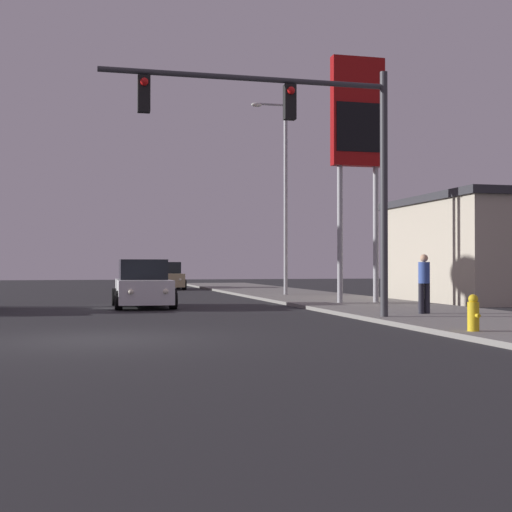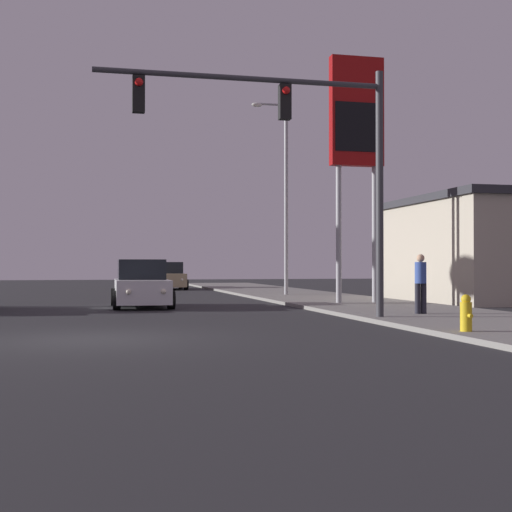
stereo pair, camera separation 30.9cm
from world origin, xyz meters
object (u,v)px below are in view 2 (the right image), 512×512
(car_white, at_px, (141,286))
(gas_station_sign, at_px, (357,125))
(traffic_light_mast, at_px, (301,139))
(pedestrian_on_sidewalk, at_px, (421,281))
(car_tan, at_px, (169,277))
(fire_hydrant, at_px, (466,313))
(street_lamp, at_px, (283,187))

(car_white, distance_m, gas_station_sign, 9.74)
(car_white, distance_m, traffic_light_mast, 9.40)
(car_white, height_order, traffic_light_mast, traffic_light_mast)
(pedestrian_on_sidewalk, bearing_deg, car_white, 136.60)
(car_tan, bearing_deg, fire_hydrant, 96.33)
(car_tan, height_order, car_white, same)
(traffic_light_mast, height_order, gas_station_sign, gas_station_sign)
(car_tan, relative_size, gas_station_sign, 0.48)
(car_white, relative_size, traffic_light_mast, 0.57)
(fire_hydrant, bearing_deg, traffic_light_mast, 117.48)
(car_tan, relative_size, fire_hydrant, 5.69)
(car_tan, height_order, pedestrian_on_sidewalk, pedestrian_on_sidewalk)
(car_white, xyz_separation_m, gas_station_sign, (7.75, -0.80, 5.86))
(car_white, relative_size, street_lamp, 0.48)
(car_tan, xyz_separation_m, car_white, (-2.92, -18.65, 0.00))
(car_white, bearing_deg, gas_station_sign, 175.04)
(street_lamp, distance_m, gas_station_sign, 7.67)
(car_white, xyz_separation_m, pedestrian_on_sidewalk, (7.29, -6.90, 0.27))
(traffic_light_mast, xyz_separation_m, gas_station_sign, (4.19, 6.94, 1.88))
(fire_hydrant, distance_m, pedestrian_on_sidewalk, 5.39)
(car_white, height_order, fire_hydrant, car_white)
(traffic_light_mast, bearing_deg, pedestrian_on_sidewalk, 12.69)
(street_lamp, height_order, fire_hydrant, street_lamp)
(traffic_light_mast, height_order, fire_hydrant, traffic_light_mast)
(fire_hydrant, relative_size, pedestrian_on_sidewalk, 0.46)
(traffic_light_mast, bearing_deg, car_white, 114.67)
(car_tan, bearing_deg, car_white, 82.09)
(car_tan, bearing_deg, gas_station_sign, 104.92)
(gas_station_sign, bearing_deg, traffic_light_mast, -121.14)
(pedestrian_on_sidewalk, bearing_deg, car_tan, 99.71)
(traffic_light_mast, height_order, street_lamp, street_lamp)
(street_lamp, height_order, gas_station_sign, same)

